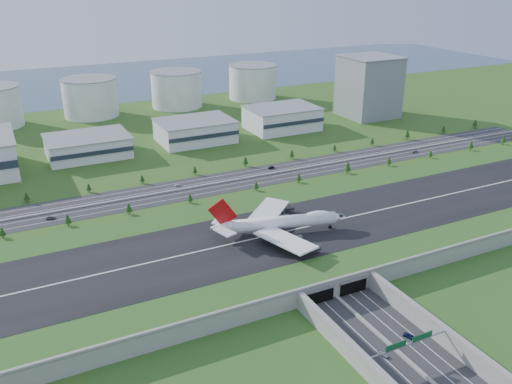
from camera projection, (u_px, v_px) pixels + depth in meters
name	position (u px, v px, depth m)	size (l,w,h in m)	color
ground	(280.00, 247.00, 273.33)	(1200.00, 1200.00, 0.00)	#2B4917
airfield_deck	(280.00, 240.00, 271.68)	(520.00, 100.00, 9.20)	gray
underpass_road	(416.00, 360.00, 189.64)	(38.80, 120.40, 8.00)	#28282B
sign_gantry_near	(409.00, 345.00, 191.92)	(38.70, 0.70, 9.80)	gray
north_expressway	(210.00, 185.00, 352.02)	(560.00, 36.00, 0.12)	#28282B
tree_row	(235.00, 175.00, 355.55)	(501.91, 48.55, 8.15)	#3D2819
hangar_mid_a	(88.00, 146.00, 403.40)	(58.00, 42.00, 15.00)	silver
hangar_mid_b	(195.00, 131.00, 437.69)	(58.00, 42.00, 17.00)	silver
hangar_mid_c	(282.00, 118.00, 469.94)	(58.00, 42.00, 19.00)	silver
office_tower	(369.00, 87.00, 505.92)	(46.00, 46.00, 55.00)	slate
fuel_tank_b	(90.00, 98.00, 509.19)	(50.00, 50.00, 35.00)	silver
fuel_tank_c	(177.00, 89.00, 543.86)	(50.00, 50.00, 35.00)	silver
fuel_tank_d	(253.00, 82.00, 578.53)	(50.00, 50.00, 35.00)	silver
bay_water	(95.00, 81.00, 671.01)	(1200.00, 260.00, 0.06)	#344B64
boeing_747	(280.00, 222.00, 267.69)	(68.76, 64.19, 21.67)	white
car_0	(383.00, 354.00, 196.52)	(1.74, 4.33, 1.48)	#ABABAF
car_2	(409.00, 336.00, 206.54)	(2.23, 4.85, 1.35)	#0E1546
car_4	(50.00, 218.00, 303.34)	(2.02, 5.03, 1.71)	#505054
car_5	(271.00, 167.00, 379.90)	(1.65, 4.72, 1.55)	black
car_6	(414.00, 151.00, 413.44)	(2.81, 6.10, 1.69)	#B2B2B7
car_7	(177.00, 185.00, 349.14)	(1.83, 4.50, 1.31)	silver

